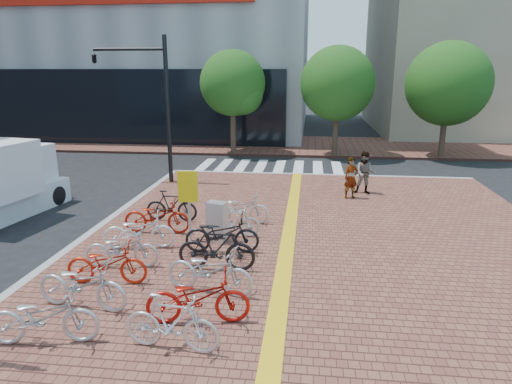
# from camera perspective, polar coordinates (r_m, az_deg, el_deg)

# --- Properties ---
(ground) EXTENTS (120.00, 120.00, 0.00)m
(ground) POSITION_cam_1_polar(r_m,az_deg,el_deg) (10.80, -7.78, -12.21)
(ground) COLOR black
(ground) RESTS_ON ground
(kerb_north) EXTENTS (14.00, 0.25, 0.15)m
(kerb_north) POSITION_cam_1_polar(r_m,az_deg,el_deg) (21.82, 7.81, 2.02)
(kerb_north) COLOR gray
(kerb_north) RESTS_ON ground
(far_sidewalk) EXTENTS (70.00, 8.00, 0.15)m
(far_sidewalk) POSITION_cam_1_polar(r_m,az_deg,el_deg) (30.77, 1.96, 5.90)
(far_sidewalk) COLOR brown
(far_sidewalk) RESTS_ON ground
(building_beige) EXTENTS (20.00, 18.00, 18.00)m
(building_beige) POSITION_cam_1_polar(r_m,az_deg,el_deg) (44.27, 28.79, 18.51)
(building_beige) COLOR gray
(building_beige) RESTS_ON ground
(crosswalk) EXTENTS (7.50, 4.00, 0.01)m
(crosswalk) POSITION_cam_1_polar(r_m,az_deg,el_deg) (23.87, 1.72, 3.10)
(crosswalk) COLOR silver
(crosswalk) RESTS_ON ground
(street_trees) EXTENTS (16.20, 4.60, 6.35)m
(street_trees) POSITION_cam_1_polar(r_m,az_deg,el_deg) (26.86, 12.43, 12.89)
(street_trees) COLOR #38281E
(street_trees) RESTS_ON far_sidewalk
(bike_0) EXTENTS (2.06, 1.04, 1.03)m
(bike_0) POSITION_cam_1_polar(r_m,az_deg,el_deg) (9.22, -25.09, -13.93)
(bike_0) COLOR #BABABF
(bike_0) RESTS_ON sidewalk
(bike_1) EXTENTS (2.08, 0.94, 1.06)m
(bike_1) POSITION_cam_1_polar(r_m,az_deg,el_deg) (10.14, -20.94, -10.72)
(bike_1) COLOR silver
(bike_1) RESTS_ON sidewalk
(bike_2) EXTENTS (1.90, 0.80, 0.98)m
(bike_2) POSITION_cam_1_polar(r_m,az_deg,el_deg) (11.08, -18.15, -8.48)
(bike_2) COLOR red
(bike_2) RESTS_ON sidewalk
(bike_3) EXTENTS (1.89, 0.85, 0.96)m
(bike_3) POSITION_cam_1_polar(r_m,az_deg,el_deg) (11.86, -16.43, -6.82)
(bike_3) COLOR silver
(bike_3) RESTS_ON sidewalk
(bike_4) EXTENTS (2.03, 1.06, 1.02)m
(bike_4) POSITION_cam_1_polar(r_m,az_deg,el_deg) (12.94, -14.43, -4.69)
(bike_4) COLOR white
(bike_4) RESTS_ON sidewalk
(bike_5) EXTENTS (2.02, 0.79, 1.04)m
(bike_5) POSITION_cam_1_polar(r_m,az_deg,el_deg) (14.01, -12.29, -2.98)
(bike_5) COLOR #A61D0B
(bike_5) RESTS_ON sidewalk
(bike_6) EXTENTS (1.71, 0.52, 1.02)m
(bike_6) POSITION_cam_1_polar(r_m,az_deg,el_deg) (15.04, -10.51, -1.69)
(bike_6) COLOR black
(bike_6) RESTS_ON sidewalk
(bike_7) EXTENTS (1.80, 0.68, 1.05)m
(bike_7) POSITION_cam_1_polar(r_m,az_deg,el_deg) (8.33, -10.52, -15.78)
(bike_7) COLOR silver
(bike_7) RESTS_ON sidewalk
(bike_8) EXTENTS (2.09, 1.02, 1.05)m
(bike_8) POSITION_cam_1_polar(r_m,az_deg,el_deg) (9.06, -7.28, -12.98)
(bike_8) COLOR #AF150C
(bike_8) RESTS_ON sidewalk
(bike_9) EXTENTS (2.10, 1.06, 1.05)m
(bike_9) POSITION_cam_1_polar(r_m,az_deg,el_deg) (10.16, -5.81, -9.71)
(bike_9) COLOR silver
(bike_9) RESTS_ON sidewalk
(bike_10) EXTENTS (1.91, 0.54, 1.15)m
(bike_10) POSITION_cam_1_polar(r_m,az_deg,el_deg) (11.21, -4.96, -7.00)
(bike_10) COLOR black
(bike_10) RESTS_ON sidewalk
(bike_11) EXTENTS (2.05, 0.88, 1.04)m
(bike_11) POSITION_cam_1_polar(r_m,az_deg,el_deg) (12.28, -4.26, -5.25)
(bike_11) COLOR black
(bike_11) RESTS_ON sidewalk
(bike_12) EXTENTS (1.61, 0.68, 0.94)m
(bike_12) POSITION_cam_1_polar(r_m,az_deg,el_deg) (13.38, -2.87, -3.74)
(bike_12) COLOR silver
(bike_12) RESTS_ON sidewalk
(bike_13) EXTENTS (1.89, 0.74, 0.98)m
(bike_13) POSITION_cam_1_polar(r_m,az_deg,el_deg) (14.64, -1.96, -2.00)
(bike_13) COLOR silver
(bike_13) RESTS_ON sidewalk
(pedestrian_a) EXTENTS (0.69, 0.59, 1.59)m
(pedestrian_a) POSITION_cam_1_polar(r_m,az_deg,el_deg) (17.76, 11.79, 1.75)
(pedestrian_a) COLOR gray
(pedestrian_a) RESTS_ON sidewalk
(pedestrian_b) EXTENTS (0.89, 0.73, 1.68)m
(pedestrian_b) POSITION_cam_1_polar(r_m,az_deg,el_deg) (18.53, 13.49, 2.34)
(pedestrian_b) COLOR #484F5C
(pedestrian_b) RESTS_ON sidewalk
(utility_box) EXTENTS (0.61, 0.50, 1.17)m
(utility_box) POSITION_cam_1_polar(r_m,az_deg,el_deg) (13.05, -4.89, -3.74)
(utility_box) COLOR silver
(utility_box) RESTS_ON sidewalk
(yellow_sign) EXTENTS (0.56, 0.14, 2.06)m
(yellow_sign) POSITION_cam_1_polar(r_m,az_deg,el_deg) (12.93, -8.46, -0.12)
(yellow_sign) COLOR #B7B7BC
(yellow_sign) RESTS_ON sidewalk
(traffic_light_pole) EXTENTS (3.32, 1.28, 6.18)m
(traffic_light_pole) POSITION_cam_1_polar(r_m,az_deg,el_deg) (20.46, -15.04, 13.08)
(traffic_light_pole) COLOR black
(traffic_light_pole) RESTS_ON sidewalk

